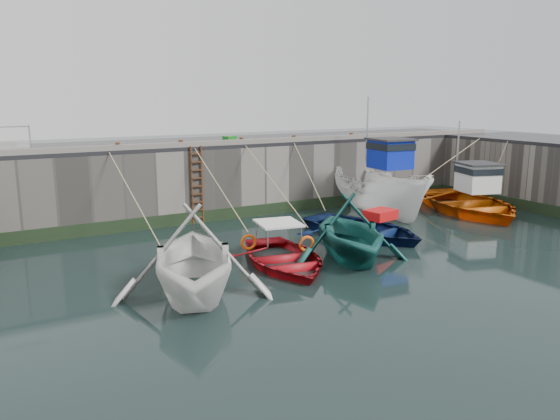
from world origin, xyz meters
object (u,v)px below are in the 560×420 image
boat_far_white (381,191)px  bollard_c (242,141)px  boat_near_navy (362,236)px  bollard_b (181,143)px  bollard_a (118,146)px  bollard_e (351,136)px  bollard_d (294,138)px  boat_far_orange (469,202)px  boat_near_blacktrim (349,258)px  boat_near_white (194,294)px  fish_crate (230,139)px  boat_near_blue (284,265)px  ladder (197,186)px

boat_far_white → bollard_c: 6.53m
boat_near_navy → bollard_b: bollard_b is taller
boat_near_navy → boat_far_white: 4.17m
bollard_a → bollard_e: (11.00, 0.00, 0.00)m
boat_far_white → bollard_a: bearing=170.7°
bollard_a → bollard_d: bearing=0.0°
bollard_e → boat_far_orange: bearing=-50.8°
boat_near_blacktrim → bollard_c: bearing=110.2°
boat_near_navy → bollard_c: bearing=102.8°
bollard_c → boat_near_white: bearing=-123.6°
bollard_d → fish_crate: bearing=157.5°
boat_near_blacktrim → boat_near_navy: bearing=61.8°
boat_far_orange → bollard_a: size_ratio=28.00×
boat_far_orange → bollard_a: (-14.49, 4.27, 2.86)m
boat_far_white → bollard_c: size_ratio=23.51×
boat_near_white → boat_near_blacktrim: boat_near_white is taller
bollard_b → boat_near_blacktrim: bearing=-68.1°
bollard_e → boat_near_navy: bearing=-122.2°
bollard_b → bollard_e: (8.50, 0.00, 0.00)m
boat_near_white → boat_near_blue: size_ratio=1.12×
boat_near_blacktrim → bollard_d: 8.41m
bollard_a → bollard_b: size_ratio=1.00×
boat_near_white → bollard_c: 10.12m
boat_far_white → bollard_d: boat_far_white is taller
fish_crate → bollard_a: size_ratio=2.07×
bollard_c → bollard_d: bearing=0.0°
boat_near_blue → boat_far_white: 8.67m
boat_near_white → fish_crate: bearing=80.0°
boat_near_blacktrim → boat_far_white: bearing=60.1°
ladder → fish_crate: bearing=33.8°
bollard_a → bollard_c: size_ratio=1.00×
boat_far_orange → fish_crate: boat_far_orange is taller
bollard_e → boat_far_white: bearing=-95.8°
boat_far_white → bollard_d: (-2.93, 2.65, 2.25)m
boat_far_orange → bollard_a: 15.37m
fish_crate → bollard_e: size_ratio=2.07×
boat_far_white → boat_near_blue: bearing=-145.6°
bollard_b → boat_near_navy: bearing=-45.6°
ladder → fish_crate: (2.15, 1.43, 1.70)m
ladder → boat_far_white: bearing=-16.7°
boat_near_navy → bollard_e: (3.33, 5.28, 3.30)m
bollard_a → bollard_e: 11.00m
ladder → bollard_d: (4.80, 0.34, 1.71)m
boat_near_blacktrim → fish_crate: bearing=110.3°
boat_far_white → boat_near_blacktrim: bearing=-133.5°
bollard_a → bollard_b: 2.50m
fish_crate → bollard_a: 5.26m
boat_far_white → bollard_d: size_ratio=23.51×
boat_near_blacktrim → boat_near_white: bearing=-155.8°
ladder → boat_near_blue: 6.80m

